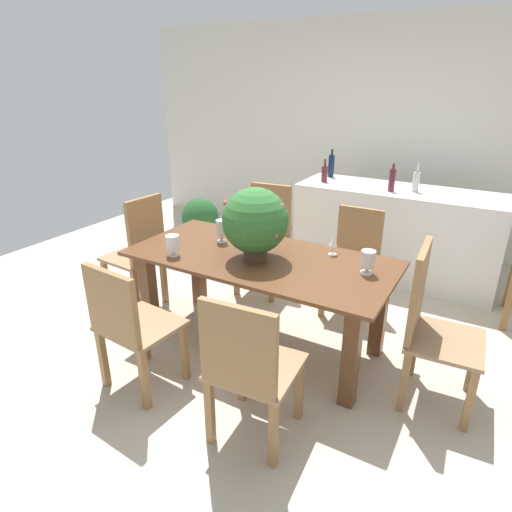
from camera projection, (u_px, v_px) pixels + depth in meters
The scene contains 20 objects.
ground_plane at pixel (270, 331), 3.59m from camera, with size 7.04×7.04×0.00m, color #BCB29E.
back_wall at pixel (375, 136), 5.17m from camera, with size 6.40×0.10×2.60m, color silver.
dining_table at pixel (260, 275), 3.22m from camera, with size 1.94×0.92×0.74m.
chair_far_left at pixel (267, 234), 4.17m from camera, with size 0.48×0.49×1.02m.
chair_far_right at pixel (354, 256), 3.77m from camera, with size 0.43×0.42×0.92m.
chair_head_end at pixel (140, 249), 3.79m from camera, with size 0.51×0.44×1.04m.
chair_near_right at pixel (248, 366), 2.32m from camera, with size 0.50×0.50×0.94m.
chair_near_left at pixel (128, 323), 2.74m from camera, with size 0.51×0.47×0.91m.
chair_foot_end at pixel (430, 320), 2.67m from camera, with size 0.47×0.50×1.03m.
flower_centerpiece at pixel (255, 222), 3.02m from camera, with size 0.47×0.47×0.52m.
crystal_vase_left at pixel (368, 260), 2.85m from camera, with size 0.10×0.10×0.16m.
crystal_vase_center_near at pixel (221, 229), 3.40m from camera, with size 0.08×0.08×0.18m.
crystal_vase_right at pixel (173, 244), 3.14m from camera, with size 0.10×0.10×0.16m.
wine_glass at pixel (333, 242), 3.16m from camera, with size 0.06×0.06×0.14m.
kitchen_counter at pixel (395, 233), 4.46m from camera, with size 1.99×0.69×0.93m, color silver.
wine_bottle_dark at pixel (331, 166), 4.76m from camera, with size 0.07×0.07×0.30m.
wine_bottle_amber at pixel (325, 174), 4.54m from camera, with size 0.06×0.06×0.24m.
wine_bottle_tall at pixel (416, 181), 4.15m from camera, with size 0.07×0.07×0.27m.
wine_bottle_green at pixel (392, 180), 4.16m from camera, with size 0.06×0.06×0.27m.
potted_plant_floor at pixel (200, 221), 5.26m from camera, with size 0.45×0.45×0.62m.
Camera 1 is at (1.44, -2.72, 1.96)m, focal length 30.43 mm.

